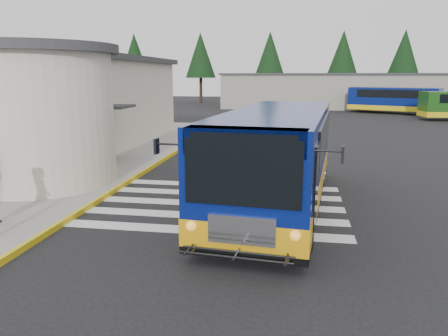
# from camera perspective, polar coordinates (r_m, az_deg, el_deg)

# --- Properties ---
(ground) EXTENTS (140.00, 140.00, 0.00)m
(ground) POSITION_cam_1_polar(r_m,az_deg,el_deg) (14.27, 1.08, -3.90)
(ground) COLOR black
(ground) RESTS_ON ground
(sidewalk) EXTENTS (10.00, 34.00, 0.15)m
(sidewalk) POSITION_cam_1_polar(r_m,az_deg,el_deg) (21.08, -22.18, 0.61)
(sidewalk) COLOR gray
(sidewalk) RESTS_ON ground
(curb_strip) EXTENTS (0.12, 34.00, 0.16)m
(curb_strip) POSITION_cam_1_polar(r_m,az_deg,el_deg) (18.98, -9.32, 0.19)
(curb_strip) COLOR yellow
(curb_strip) RESTS_ON ground
(station_building) EXTENTS (12.70, 18.70, 4.80)m
(station_building) POSITION_cam_1_polar(r_m,az_deg,el_deg) (24.21, -22.82, 7.88)
(station_building) COLOR beige
(station_building) RESTS_ON ground
(crosswalk) EXTENTS (8.00, 5.35, 0.01)m
(crosswalk) POSITION_cam_1_polar(r_m,az_deg,el_deg) (13.59, -1.51, -4.69)
(crosswalk) COLOR silver
(crosswalk) RESTS_ON ground
(depot_building) EXTENTS (26.40, 8.40, 4.20)m
(depot_building) POSITION_cam_1_polar(r_m,az_deg,el_deg) (55.76, 13.74, 9.78)
(depot_building) COLOR gray
(depot_building) RESTS_ON ground
(tree_line) EXTENTS (58.40, 4.40, 10.00)m
(tree_line) POSITION_cam_1_polar(r_m,az_deg,el_deg) (63.80, 13.70, 14.21)
(tree_line) COLOR black
(tree_line) RESTS_ON ground
(transit_bus) EXTENTS (4.12, 10.51, 2.91)m
(transit_bus) POSITION_cam_1_polar(r_m,az_deg,el_deg) (13.12, 6.91, 0.84)
(transit_bus) COLOR navy
(transit_bus) RESTS_ON ground
(far_bus_a) EXTENTS (9.17, 6.23, 2.32)m
(far_bus_a) POSITION_cam_1_polar(r_m,az_deg,el_deg) (49.51, 21.26, 8.39)
(far_bus_a) COLOR navy
(far_bus_a) RESTS_ON ground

